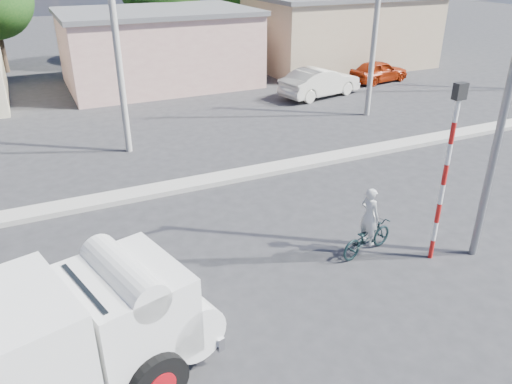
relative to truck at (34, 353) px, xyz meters
name	(u,v)px	position (x,y,z in m)	size (l,w,h in m)	color
ground_plane	(359,333)	(5.77, -0.56, -1.32)	(120.00, 120.00, 0.00)	#29292C
median	(216,179)	(5.77, 7.44, -1.24)	(40.00, 0.80, 0.16)	#99968E
truck	(34,353)	(0.00, 0.00, 0.00)	(6.11, 3.51, 2.38)	black
bicycle	(367,237)	(7.66, 1.81, -0.88)	(0.59, 1.68, 0.88)	#152729
cyclist	(368,227)	(7.66, 1.81, -0.58)	(0.54, 0.36, 1.49)	silver
car_cream	(320,82)	(14.51, 15.18, -0.58)	(1.57, 4.49, 1.48)	beige
car_red	(379,71)	(19.27, 16.47, -0.70)	(1.47, 3.66, 1.25)	#932208
traffic_pole	(448,161)	(8.97, 0.94, 1.27)	(0.28, 0.18, 4.36)	red
streetlight	(512,52)	(9.91, 0.64, 3.64)	(2.34, 0.22, 9.00)	slate
building_row	(142,46)	(6.87, 21.44, 0.81)	(37.80, 7.30, 4.44)	#C5BC95
utility_poles	(254,31)	(9.02, 11.44, 2.75)	(35.40, 0.24, 8.00)	#99968E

